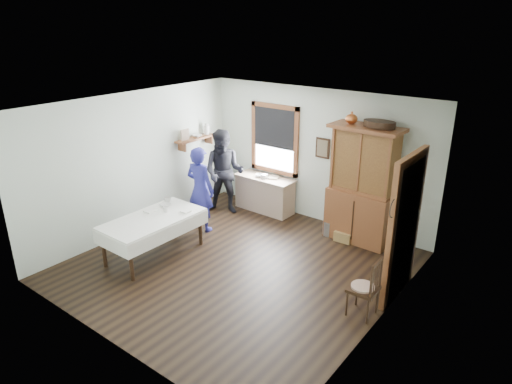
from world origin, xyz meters
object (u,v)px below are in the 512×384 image
at_px(china_hutch, 362,185).
at_px(figure_dark, 224,175).
at_px(pail, 330,228).
at_px(wicker_basket, 344,236).
at_px(woman_blue, 200,192).
at_px(work_counter, 265,194).
at_px(spindle_chair, 364,286).
at_px(dining_table, 154,236).

relative_size(china_hutch, figure_dark, 1.31).
bearing_deg(china_hutch, figure_dark, -167.84).
height_order(pail, wicker_basket, pail).
bearing_deg(china_hutch, woman_blue, -149.49).
height_order(wicker_basket, woman_blue, woman_blue).
relative_size(work_counter, spindle_chair, 1.45).
xyz_separation_m(china_hutch, figure_dark, (-2.87, -0.52, -0.26)).
bearing_deg(work_counter, pail, -5.76).
relative_size(work_counter, wicker_basket, 4.05).
bearing_deg(wicker_basket, china_hutch, 50.33).
height_order(china_hutch, figure_dark, china_hutch).
height_order(work_counter, spindle_chair, spindle_chair).
bearing_deg(woman_blue, work_counter, -109.29).
distance_m(pail, wicker_basket, 0.36).
height_order(spindle_chair, wicker_basket, spindle_chair).
height_order(pail, figure_dark, figure_dark).
xyz_separation_m(pail, figure_dark, (-2.35, -0.39, 0.69)).
distance_m(spindle_chair, woman_blue, 3.81).
relative_size(woman_blue, figure_dark, 0.94).
bearing_deg(china_hutch, dining_table, -131.56).
height_order(china_hutch, pail, china_hutch).
bearing_deg(woman_blue, dining_table, 90.11).
bearing_deg(woman_blue, spindle_chair, 166.47).
bearing_deg(dining_table, work_counter, 82.93).
bearing_deg(wicker_basket, woman_blue, -153.41).
height_order(dining_table, wicker_basket, dining_table).
bearing_deg(work_counter, spindle_chair, -32.42).
xyz_separation_m(pail, woman_blue, (-2.14, -1.32, 0.64)).
relative_size(china_hutch, spindle_chair, 2.39).
height_order(dining_table, figure_dark, figure_dark).
bearing_deg(figure_dark, woman_blue, -101.94).
distance_m(dining_table, wicker_basket, 3.49).
distance_m(china_hutch, spindle_chair, 2.46).
height_order(woman_blue, figure_dark, figure_dark).
xyz_separation_m(work_counter, spindle_chair, (3.31, -2.18, 0.08)).
distance_m(china_hutch, pail, 1.09).
xyz_separation_m(dining_table, wicker_basket, (2.41, 2.52, -0.26)).
height_order(spindle_chair, pail, spindle_chair).
relative_size(work_counter, dining_table, 0.74).
xyz_separation_m(work_counter, pail, (1.71, -0.20, -0.24)).
distance_m(china_hutch, dining_table, 3.83).
bearing_deg(dining_table, wicker_basket, 46.32).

